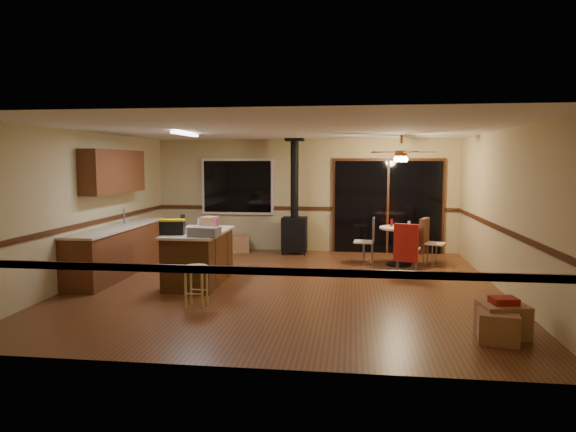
% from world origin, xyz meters
% --- Properties ---
extents(floor, '(7.00, 7.00, 0.00)m').
position_xyz_m(floor, '(0.00, 0.00, 0.00)').
color(floor, '#5B3119').
rests_on(floor, ground).
extents(ceiling, '(7.00, 7.00, 0.00)m').
position_xyz_m(ceiling, '(0.00, 0.00, 2.60)').
color(ceiling, silver).
rests_on(ceiling, ground).
extents(wall_back, '(7.00, 0.00, 7.00)m').
position_xyz_m(wall_back, '(0.00, 3.50, 1.30)').
color(wall_back, tan).
rests_on(wall_back, ground).
extents(wall_front, '(7.00, 0.00, 7.00)m').
position_xyz_m(wall_front, '(0.00, -3.50, 1.30)').
color(wall_front, tan).
rests_on(wall_front, ground).
extents(wall_left, '(0.00, 7.00, 7.00)m').
position_xyz_m(wall_left, '(-3.50, 0.00, 1.30)').
color(wall_left, tan).
rests_on(wall_left, ground).
extents(wall_right, '(0.00, 7.00, 7.00)m').
position_xyz_m(wall_right, '(3.50, 0.00, 1.30)').
color(wall_right, tan).
rests_on(wall_right, ground).
extents(chair_rail, '(7.00, 7.00, 0.08)m').
position_xyz_m(chair_rail, '(0.00, 0.00, 1.00)').
color(chair_rail, '#3E1E0F').
rests_on(chair_rail, ground).
extents(window, '(1.72, 0.10, 1.32)m').
position_xyz_m(window, '(-1.60, 3.45, 1.50)').
color(window, black).
rests_on(window, ground).
extents(sliding_door, '(2.52, 0.10, 2.10)m').
position_xyz_m(sliding_door, '(1.90, 3.45, 1.05)').
color(sliding_door, black).
rests_on(sliding_door, ground).
extents(lower_cabinets, '(0.60, 3.00, 0.86)m').
position_xyz_m(lower_cabinets, '(-3.20, 0.50, 0.43)').
color(lower_cabinets, '#5B2D17').
rests_on(lower_cabinets, ground).
extents(countertop, '(0.64, 3.04, 0.04)m').
position_xyz_m(countertop, '(-3.20, 0.50, 0.88)').
color(countertop, beige).
rests_on(countertop, lower_cabinets).
extents(upper_cabinets, '(0.35, 2.00, 0.80)m').
position_xyz_m(upper_cabinets, '(-3.33, 0.70, 1.90)').
color(upper_cabinets, '#5B2D17').
rests_on(upper_cabinets, ground).
extents(kitchen_island, '(0.88, 1.68, 0.90)m').
position_xyz_m(kitchen_island, '(-1.50, 0.00, 0.45)').
color(kitchen_island, '#452611').
rests_on(kitchen_island, ground).
extents(wood_stove, '(0.55, 0.50, 2.52)m').
position_xyz_m(wood_stove, '(-0.20, 3.05, 0.73)').
color(wood_stove, black).
rests_on(wood_stove, ground).
extents(ceiling_fan, '(0.24, 0.24, 0.55)m').
position_xyz_m(ceiling_fan, '(2.04, 1.98, 2.21)').
color(ceiling_fan, brown).
rests_on(ceiling_fan, ceiling).
extents(fluorescent_strip, '(0.10, 1.20, 0.04)m').
position_xyz_m(fluorescent_strip, '(-1.80, 0.30, 2.56)').
color(fluorescent_strip, white).
rests_on(fluorescent_strip, ceiling).
extents(toolbox_grey, '(0.51, 0.33, 0.15)m').
position_xyz_m(toolbox_grey, '(-1.23, -0.59, 0.98)').
color(toolbox_grey, slate).
rests_on(toolbox_grey, kitchen_island).
extents(toolbox_black, '(0.41, 0.25, 0.22)m').
position_xyz_m(toolbox_black, '(-1.80, -0.42, 1.01)').
color(toolbox_black, black).
rests_on(toolbox_black, kitchen_island).
extents(toolbox_yellow_lid, '(0.41, 0.25, 0.03)m').
position_xyz_m(toolbox_yellow_lid, '(-1.80, -0.42, 1.13)').
color(toolbox_yellow_lid, gold).
rests_on(toolbox_yellow_lid, toolbox_black).
extents(box_on_island, '(0.30, 0.36, 0.21)m').
position_xyz_m(box_on_island, '(-1.43, 0.42, 1.00)').
color(box_on_island, '#936441').
rests_on(box_on_island, kitchen_island).
extents(bottle_dark, '(0.09, 0.09, 0.27)m').
position_xyz_m(bottle_dark, '(-1.82, 0.13, 1.04)').
color(bottle_dark, black).
rests_on(bottle_dark, kitchen_island).
extents(bottle_pink, '(0.09, 0.09, 0.22)m').
position_xyz_m(bottle_pink, '(-1.18, 0.00, 1.01)').
color(bottle_pink, '#D84C8C').
rests_on(bottle_pink, kitchen_island).
extents(bottle_white, '(0.07, 0.07, 0.17)m').
position_xyz_m(bottle_white, '(-1.61, 0.41, 0.98)').
color(bottle_white, white).
rests_on(bottle_white, kitchen_island).
extents(bar_stool, '(0.35, 0.35, 0.60)m').
position_xyz_m(bar_stool, '(-1.11, -1.42, 0.30)').
color(bar_stool, tan).
rests_on(bar_stool, floor).
extents(blue_bucket, '(0.40, 0.40, 0.26)m').
position_xyz_m(blue_bucket, '(-1.41, -0.49, 0.13)').
color(blue_bucket, '#0D26B6').
rests_on(blue_bucket, floor).
extents(dining_table, '(0.79, 0.79, 0.78)m').
position_xyz_m(dining_table, '(2.04, 1.98, 0.53)').
color(dining_table, black).
rests_on(dining_table, ground).
extents(glass_red, '(0.06, 0.06, 0.15)m').
position_xyz_m(glass_red, '(1.89, 2.08, 0.86)').
color(glass_red, '#590C14').
rests_on(glass_red, dining_table).
extents(glass_cream, '(0.07, 0.07, 0.13)m').
position_xyz_m(glass_cream, '(2.22, 1.93, 0.84)').
color(glass_cream, beige).
rests_on(glass_cream, dining_table).
extents(chair_left, '(0.44, 0.43, 0.51)m').
position_xyz_m(chair_left, '(1.45, 2.08, 0.59)').
color(chair_left, '#C0A58E').
rests_on(chair_left, ground).
extents(chair_near, '(0.53, 0.56, 0.70)m').
position_xyz_m(chair_near, '(2.09, 1.11, 0.60)').
color(chair_near, '#C0A58E').
rests_on(chair_near, ground).
extents(chair_right, '(0.58, 0.56, 0.70)m').
position_xyz_m(chair_right, '(2.57, 2.10, 0.60)').
color(chair_right, '#C0A58E').
rests_on(chair_right, ground).
extents(box_under_window, '(0.57, 0.51, 0.38)m').
position_xyz_m(box_under_window, '(-1.53, 3.10, 0.19)').
color(box_under_window, '#936441').
rests_on(box_under_window, floor).
extents(box_corner_a, '(0.59, 0.52, 0.40)m').
position_xyz_m(box_corner_a, '(2.90, -2.19, 0.20)').
color(box_corner_a, '#936441').
rests_on(box_corner_a, floor).
extents(box_corner_b, '(0.49, 0.44, 0.35)m').
position_xyz_m(box_corner_b, '(2.78, -2.41, 0.18)').
color(box_corner_b, '#936441').
rests_on(box_corner_b, floor).
extents(box_small_red, '(0.33, 0.29, 0.08)m').
position_xyz_m(box_small_red, '(2.90, -2.19, 0.44)').
color(box_small_red, maroon).
rests_on(box_small_red, box_corner_a).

